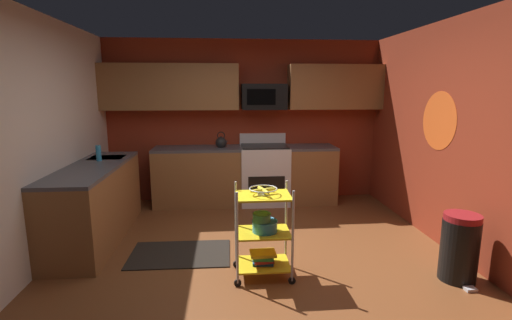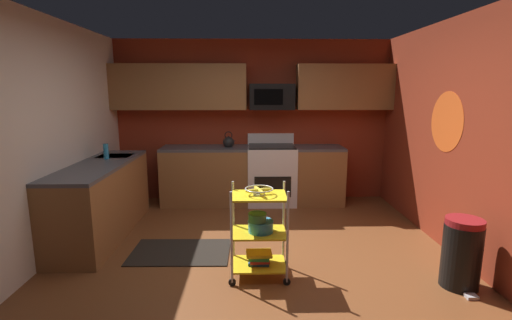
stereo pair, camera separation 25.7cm
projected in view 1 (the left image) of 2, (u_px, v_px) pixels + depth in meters
floor at (257, 263)px, 3.96m from camera, size 4.40×4.80×0.04m
wall_back at (244, 121)px, 6.09m from camera, size 4.52×0.06×2.60m
wall_left at (25, 144)px, 3.53m from camera, size 0.06×4.80×2.60m
wall_right at (467, 139)px, 3.90m from camera, size 0.06×4.80×2.60m
wall_flower_decal at (439, 121)px, 4.36m from camera, size 0.00×0.69×0.69m
counter_run at (193, 185)px, 5.33m from camera, size 3.64×2.61×0.92m
oven_range at (264, 174)px, 5.96m from camera, size 0.76×0.65×1.10m
upper_cabinets at (240, 87)px, 5.80m from camera, size 4.40×0.33×0.70m
microwave at (264, 97)px, 5.83m from camera, size 0.70×0.39×0.40m
rolling_cart at (263, 232)px, 3.58m from camera, size 0.58×0.40×0.91m
fruit_bowl at (263, 190)px, 3.50m from camera, size 0.27×0.27×0.07m
mixing_bowl_large at (265, 226)px, 3.57m from camera, size 0.25×0.25×0.11m
mixing_bowl_small at (262, 217)px, 3.52m from camera, size 0.18×0.18×0.08m
book_stack at (263, 257)px, 3.63m from camera, size 0.26×0.20×0.12m
kettle at (221, 142)px, 5.80m from camera, size 0.21×0.18×0.26m
dish_soap_bottle at (99, 153)px, 4.68m from camera, size 0.06×0.06×0.20m
trash_can at (460, 248)px, 3.53m from camera, size 0.34×0.42×0.66m
floor_rug at (180, 254)px, 4.13m from camera, size 1.11×0.71×0.01m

